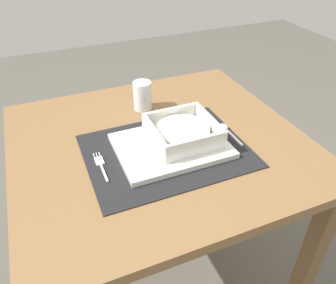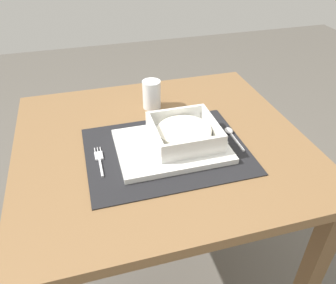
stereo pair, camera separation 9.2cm
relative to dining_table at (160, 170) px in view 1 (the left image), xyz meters
name	(u,v)px [view 1 (the left image)]	position (x,y,z in m)	size (l,w,h in m)	color
dining_table	(160,170)	(0.00, 0.00, 0.00)	(0.84, 0.77, 0.75)	brown
placemat	(168,150)	(0.00, -0.06, 0.12)	(0.44, 0.34, 0.00)	black
serving_plate	(171,146)	(0.02, -0.05, 0.13)	(0.30, 0.23, 0.02)	white
porridge_bowl	(183,133)	(0.06, -0.04, 0.16)	(0.18, 0.18, 0.05)	white
fork	(101,164)	(-0.19, -0.05, 0.12)	(0.02, 0.13, 0.00)	silver
spoon	(226,129)	(0.20, -0.03, 0.12)	(0.02, 0.12, 0.01)	silver
butter_knife	(224,139)	(0.17, -0.08, 0.12)	(0.01, 0.14, 0.01)	black
drinking_glass	(143,97)	(0.02, 0.19, 0.16)	(0.06, 0.06, 0.09)	white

